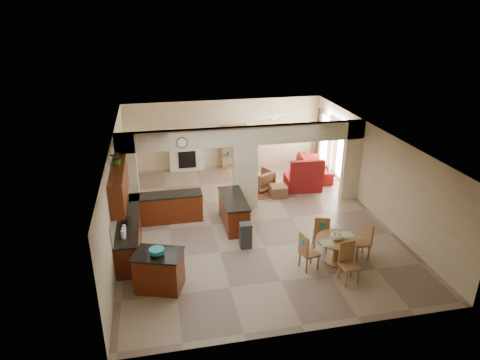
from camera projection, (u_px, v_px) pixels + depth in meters
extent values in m
plane|color=gray|center=(252.00, 221.00, 13.48)|extent=(10.00, 10.00, 0.00)
plane|color=white|center=(253.00, 136.00, 12.40)|extent=(10.00, 10.00, 0.00)
plane|color=beige|center=(225.00, 134.00, 17.46)|extent=(8.00, 0.00, 8.00)
plane|color=beige|center=(309.00, 276.00, 8.42)|extent=(8.00, 0.00, 8.00)
plane|color=beige|center=(116.00, 191.00, 12.20)|extent=(0.00, 10.00, 10.00)
plane|color=beige|center=(374.00, 170.00, 13.68)|extent=(0.00, 10.00, 10.00)
cube|color=beige|center=(128.00, 177.00, 13.16)|extent=(0.60, 0.25, 2.80)
cube|color=beige|center=(245.00, 177.00, 13.96)|extent=(0.80, 0.25, 2.20)
cube|color=beige|center=(352.00, 161.00, 14.53)|extent=(0.60, 0.25, 2.80)
cube|color=beige|center=(245.00, 136.00, 13.42)|extent=(8.00, 0.25, 0.60)
cube|color=#421807|center=(129.00, 233.00, 11.91)|extent=(0.60, 3.20, 0.86)
cube|color=black|center=(128.00, 219.00, 11.73)|extent=(0.62, 3.22, 0.05)
cube|color=tan|center=(116.00, 209.00, 11.56)|extent=(0.02, 3.20, 0.55)
cube|color=#421807|center=(167.00, 208.00, 13.35)|extent=(2.20, 0.60, 0.86)
cube|color=black|center=(166.00, 195.00, 13.18)|extent=(2.22, 0.62, 0.05)
cube|color=#421807|center=(119.00, 185.00, 11.31)|extent=(0.35, 2.40, 0.90)
cube|color=#421807|center=(234.00, 212.00, 13.11)|extent=(0.65, 1.80, 0.86)
cube|color=black|center=(234.00, 199.00, 12.94)|extent=(0.70, 1.85, 0.05)
cube|color=silver|center=(239.00, 225.00, 12.35)|extent=(0.58, 0.04, 0.70)
cylinder|color=#51381B|center=(182.00, 143.00, 12.93)|extent=(0.34, 0.03, 0.34)
cube|color=brown|center=(271.00, 191.00, 15.60)|extent=(1.60, 1.30, 0.01)
cube|color=beige|center=(187.00, 157.00, 17.35)|extent=(1.40, 0.28, 1.10)
cube|color=black|center=(187.00, 160.00, 17.24)|extent=(0.70, 0.04, 0.70)
cube|color=beige|center=(186.00, 143.00, 17.10)|extent=(1.60, 0.35, 0.10)
cube|color=brown|center=(234.00, 146.00, 17.55)|extent=(1.00, 0.32, 1.80)
cube|color=white|center=(343.00, 153.00, 15.83)|extent=(0.02, 0.90, 1.90)
cube|color=white|center=(325.00, 140.00, 17.36)|extent=(0.02, 0.90, 1.90)
cube|color=white|center=(333.00, 150.00, 16.65)|extent=(0.02, 0.70, 2.10)
cube|color=#391717|center=(348.00, 159.00, 15.28)|extent=(0.10, 0.28, 2.30)
cube|color=#391717|center=(335.00, 148.00, 16.36)|extent=(0.10, 0.28, 2.30)
cube|color=#391717|center=(330.00, 144.00, 16.81)|extent=(0.10, 0.28, 2.30)
cube|color=#391717|center=(319.00, 136.00, 17.90)|extent=(0.10, 0.28, 2.30)
cylinder|color=white|center=(274.00, 116.00, 15.48)|extent=(1.00, 1.00, 0.10)
cube|color=#421807|center=(159.00, 272.00, 10.18)|extent=(1.25, 1.05, 0.91)
cube|color=black|center=(158.00, 254.00, 9.99)|extent=(1.31, 1.11, 0.05)
cylinder|color=#137985|center=(157.00, 252.00, 9.88)|extent=(0.35, 0.35, 0.17)
cube|color=#2C2C2F|center=(246.00, 236.00, 11.94)|extent=(0.33, 0.28, 0.68)
cylinder|color=brown|center=(337.00, 239.00, 11.07)|extent=(1.07, 1.07, 0.04)
cylinder|color=brown|center=(336.00, 251.00, 11.20)|extent=(0.16, 0.16, 0.69)
cylinder|color=brown|center=(335.00, 262.00, 11.33)|extent=(0.54, 0.54, 0.06)
cylinder|color=#6BB226|center=(337.00, 237.00, 10.99)|extent=(0.32, 0.32, 0.17)
imported|color=maroon|center=(314.00, 167.00, 16.95)|extent=(2.49, 1.22, 0.70)
cube|color=maroon|center=(302.00, 182.00, 15.75)|extent=(1.31, 1.10, 0.49)
imported|color=maroon|center=(261.00, 180.00, 15.64)|extent=(1.05, 1.06, 0.72)
cube|color=maroon|center=(278.00, 191.00, 15.11)|extent=(0.58, 0.58, 0.41)
imported|color=#174913|center=(117.00, 157.00, 11.34)|extent=(0.40, 0.35, 0.41)
cube|color=brown|center=(321.00, 233.00, 11.88)|extent=(0.52, 0.52, 0.05)
cube|color=brown|center=(325.00, 237.00, 12.11)|extent=(0.04, 0.04, 0.44)
cube|color=brown|center=(313.00, 237.00, 12.14)|extent=(0.04, 0.04, 0.44)
cube|color=brown|center=(327.00, 244.00, 11.80)|extent=(0.04, 0.04, 0.44)
cube|color=brown|center=(314.00, 243.00, 11.83)|extent=(0.04, 0.04, 0.44)
cube|color=brown|center=(322.00, 227.00, 11.59)|extent=(0.41, 0.15, 0.55)
cube|color=#137985|center=(322.00, 225.00, 11.54)|extent=(0.14, 0.05, 0.14)
cube|color=brown|center=(361.00, 243.00, 11.41)|extent=(0.42, 0.42, 0.05)
cube|color=brown|center=(351.00, 248.00, 11.62)|extent=(0.04, 0.04, 0.44)
cube|color=brown|center=(357.00, 254.00, 11.31)|extent=(0.04, 0.04, 0.44)
cube|color=brown|center=(363.00, 246.00, 11.68)|extent=(0.04, 0.04, 0.44)
cube|color=brown|center=(369.00, 253.00, 11.37)|extent=(0.04, 0.04, 0.44)
cube|color=brown|center=(369.00, 232.00, 11.32)|extent=(0.04, 0.42, 0.55)
cube|color=#137985|center=(370.00, 230.00, 11.30)|extent=(0.01, 0.14, 0.14)
cube|color=brown|center=(350.00, 266.00, 10.41)|extent=(0.45, 0.45, 0.05)
cube|color=brown|center=(346.00, 279.00, 10.30)|extent=(0.04, 0.04, 0.44)
cube|color=brown|center=(358.00, 277.00, 10.39)|extent=(0.04, 0.04, 0.44)
cube|color=brown|center=(339.00, 271.00, 10.60)|extent=(0.04, 0.04, 0.44)
cube|color=brown|center=(351.00, 269.00, 10.69)|extent=(0.04, 0.04, 0.44)
cube|color=brown|center=(347.00, 251.00, 10.46)|extent=(0.42, 0.08, 0.55)
cube|color=#137985|center=(347.00, 248.00, 10.46)|extent=(0.14, 0.02, 0.14)
cube|color=brown|center=(309.00, 253.00, 10.93)|extent=(0.50, 0.50, 0.05)
cube|color=brown|center=(318.00, 263.00, 10.94)|extent=(0.04, 0.04, 0.44)
cube|color=brown|center=(311.00, 256.00, 11.22)|extent=(0.04, 0.04, 0.44)
cube|color=brown|center=(307.00, 266.00, 10.81)|extent=(0.04, 0.04, 0.44)
cube|color=brown|center=(300.00, 259.00, 11.10)|extent=(0.04, 0.04, 0.44)
cube|color=brown|center=(304.00, 245.00, 10.74)|extent=(0.13, 0.42, 0.55)
cube|color=#137985|center=(303.00, 243.00, 10.71)|extent=(0.04, 0.14, 0.14)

